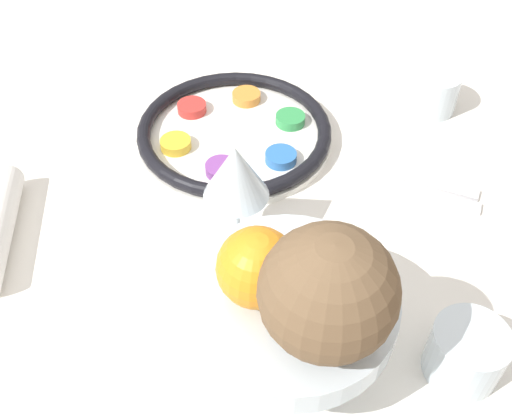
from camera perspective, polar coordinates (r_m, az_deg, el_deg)
ground_plane at (r=1.44m, az=-3.31°, el=-18.78°), size 8.00×8.00×0.00m
dining_table at (r=1.12m, az=-4.10°, el=-10.72°), size 1.46×1.07×0.73m
seder_plate at (r=0.89m, az=-2.07°, el=7.22°), size 0.29×0.29×0.03m
wine_glass at (r=0.67m, az=-1.95°, el=3.18°), size 0.08×0.08×0.15m
fruit_stand at (r=0.59m, az=3.14°, el=-9.64°), size 0.21×0.21×0.11m
orange_fruit at (r=0.54m, az=0.14°, el=-5.69°), size 0.08×0.08×0.08m
coconut at (r=0.50m, az=6.89°, el=-7.98°), size 0.12×0.12×0.12m
cup_mid at (r=0.98m, az=16.47°, el=10.62°), size 0.08×0.08×0.06m
cup_far at (r=0.66m, az=19.37°, el=-12.88°), size 0.08×0.08×0.06m
fork_left at (r=0.86m, az=14.12°, el=2.87°), size 0.06×0.20×0.01m
fork_right at (r=0.84m, az=14.08°, el=1.49°), size 0.05×0.20×0.01m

